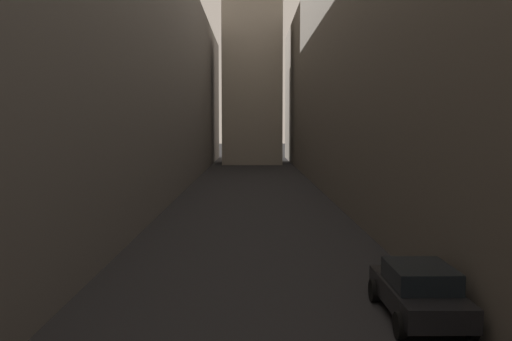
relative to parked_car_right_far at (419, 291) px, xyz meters
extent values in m
plane|color=#232326|center=(-4.40, 24.06, -0.78)|extent=(264.00, 264.00, 0.00)
cube|color=slate|center=(-16.16, 26.06, 8.42)|extent=(12.52, 108.00, 18.39)
cube|color=#60594F|center=(8.33, 26.06, 9.00)|extent=(14.45, 108.00, 19.54)
cube|color=black|center=(0.00, 0.04, -0.15)|extent=(1.74, 4.34, 0.60)
cube|color=black|center=(0.00, -0.09, 0.43)|extent=(1.60, 2.18, 0.55)
cylinder|color=black|center=(-0.87, 1.51, -0.44)|extent=(0.22, 0.66, 0.66)
cylinder|color=black|center=(0.87, 1.51, -0.44)|extent=(0.22, 0.66, 0.66)
cylinder|color=black|center=(-0.87, -1.44, -0.44)|extent=(0.22, 0.66, 0.66)
cylinder|color=black|center=(0.87, -1.44, -0.44)|extent=(0.22, 0.66, 0.66)
camera|label=1|loc=(-4.49, -14.89, 4.39)|focal=39.92mm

